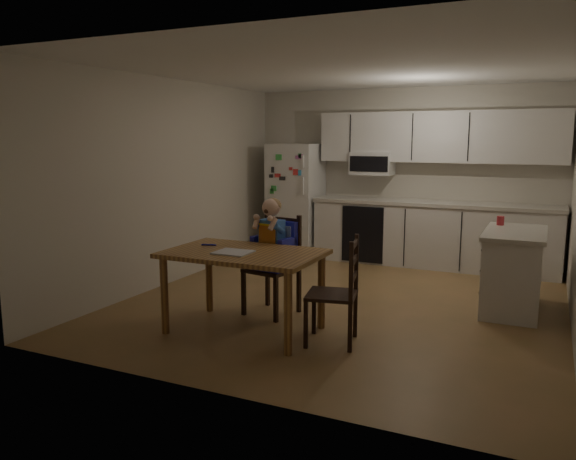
% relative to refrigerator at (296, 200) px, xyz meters
% --- Properties ---
extents(room, '(4.52, 5.01, 2.51)m').
position_rel_refrigerator_xyz_m(room, '(1.55, -1.67, 0.40)').
color(room, olive).
rests_on(room, ground).
extents(refrigerator, '(0.72, 0.70, 1.70)m').
position_rel_refrigerator_xyz_m(refrigerator, '(0.00, 0.00, 0.00)').
color(refrigerator, silver).
rests_on(refrigerator, ground).
extents(kitchen_run, '(3.37, 0.62, 2.15)m').
position_rel_refrigerator_xyz_m(kitchen_run, '(2.05, 0.09, 0.03)').
color(kitchen_run, silver).
rests_on(kitchen_run, ground).
extents(kitchen_island, '(0.60, 1.14, 0.84)m').
position_rel_refrigerator_xyz_m(kitchen_island, '(3.24, -1.67, -0.43)').
color(kitchen_island, silver).
rests_on(kitchen_island, ground).
extents(red_cup, '(0.08, 0.08, 0.10)m').
position_rel_refrigerator_xyz_m(red_cup, '(3.06, -1.31, 0.04)').
color(red_cup, red).
rests_on(red_cup, kitchen_island).
extents(dining_table, '(1.42, 0.91, 0.76)m').
position_rel_refrigerator_xyz_m(dining_table, '(1.01, -3.42, -0.19)').
color(dining_table, brown).
rests_on(dining_table, ground).
extents(napkin, '(0.32, 0.28, 0.01)m').
position_rel_refrigerator_xyz_m(napkin, '(0.96, -3.52, -0.08)').
color(napkin, silver).
rests_on(napkin, dining_table).
extents(toddler_spoon, '(0.12, 0.06, 0.02)m').
position_rel_refrigerator_xyz_m(toddler_spoon, '(0.55, -3.32, -0.08)').
color(toddler_spoon, '#2325B6').
rests_on(toddler_spoon, dining_table).
extents(chair_booster, '(0.52, 0.52, 1.19)m').
position_rel_refrigerator_xyz_m(chair_booster, '(1.02, -2.80, -0.13)').
color(chair_booster, black).
rests_on(chair_booster, ground).
extents(chair_side, '(0.50, 0.50, 0.95)m').
position_rel_refrigerator_xyz_m(chair_side, '(1.95, -3.35, -0.31)').
color(chair_side, black).
rests_on(chair_side, ground).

